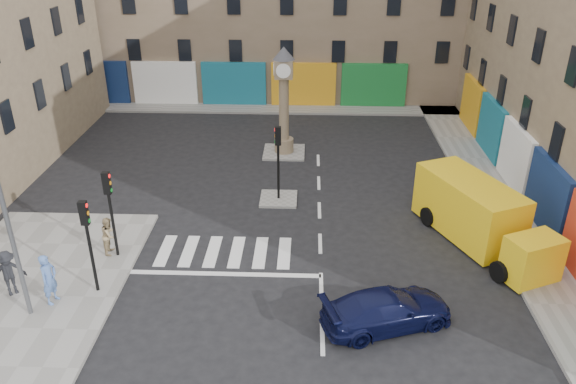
# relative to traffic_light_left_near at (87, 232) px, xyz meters

# --- Properties ---
(ground) EXTENTS (120.00, 120.00, 0.00)m
(ground) POSITION_rel_traffic_light_left_near_xyz_m (8.30, -0.20, -2.62)
(ground) COLOR black
(ground) RESTS_ON ground
(sidewalk_right) EXTENTS (2.60, 30.00, 0.15)m
(sidewalk_right) POSITION_rel_traffic_light_left_near_xyz_m (17.00, 9.80, -2.55)
(sidewalk_right) COLOR gray
(sidewalk_right) RESTS_ON ground
(sidewalk_far) EXTENTS (32.00, 2.40, 0.15)m
(sidewalk_far) POSITION_rel_traffic_light_left_near_xyz_m (4.30, 22.00, -2.55)
(sidewalk_far) COLOR gray
(sidewalk_far) RESTS_ON ground
(island_near) EXTENTS (1.80, 1.80, 0.12)m
(island_near) POSITION_rel_traffic_light_left_near_xyz_m (6.30, 7.80, -2.56)
(island_near) COLOR gray
(island_near) RESTS_ON ground
(island_far) EXTENTS (2.40, 2.40, 0.12)m
(island_far) POSITION_rel_traffic_light_left_near_xyz_m (6.30, 13.80, -2.56)
(island_far) COLOR gray
(island_far) RESTS_ON ground
(traffic_light_left_near) EXTENTS (0.28, 0.22, 3.70)m
(traffic_light_left_near) POSITION_rel_traffic_light_left_near_xyz_m (0.00, 0.00, 0.00)
(traffic_light_left_near) COLOR black
(traffic_light_left_near) RESTS_ON sidewalk_left
(traffic_light_left_far) EXTENTS (0.28, 0.22, 3.70)m
(traffic_light_left_far) POSITION_rel_traffic_light_left_near_xyz_m (0.00, 2.40, 0.00)
(traffic_light_left_far) COLOR black
(traffic_light_left_far) RESTS_ON sidewalk_left
(traffic_light_island) EXTENTS (0.28, 0.22, 3.70)m
(traffic_light_island) POSITION_rel_traffic_light_left_near_xyz_m (6.30, 7.80, -0.03)
(traffic_light_island) COLOR black
(traffic_light_island) RESTS_ON island_near
(lamp_post) EXTENTS (0.50, 0.25, 8.30)m
(lamp_post) POSITION_rel_traffic_light_left_near_xyz_m (-1.90, -1.40, 2.17)
(lamp_post) COLOR #595B60
(lamp_post) RESTS_ON sidewalk_left
(clock_pillar) EXTENTS (1.20, 1.20, 6.10)m
(clock_pillar) POSITION_rel_traffic_light_left_near_xyz_m (6.30, 13.80, 0.93)
(clock_pillar) COLOR #89775A
(clock_pillar) RESTS_ON island_far
(navy_sedan) EXTENTS (4.90, 3.25, 1.32)m
(navy_sedan) POSITION_rel_traffic_light_left_near_xyz_m (10.48, -1.39, -1.96)
(navy_sedan) COLOR black
(navy_sedan) RESTS_ON ground
(yellow_van) EXTENTS (4.78, 7.27, 2.56)m
(yellow_van) POSITION_rel_traffic_light_left_near_xyz_m (14.95, 4.24, -1.35)
(yellow_van) COLOR yellow
(yellow_van) RESTS_ON ground
(pedestrian_blue) EXTENTS (0.60, 0.79, 1.94)m
(pedestrian_blue) POSITION_rel_traffic_light_left_near_xyz_m (-1.35, -0.74, -1.50)
(pedestrian_blue) COLOR #5378BE
(pedestrian_blue) RESTS_ON sidewalk_left
(pedestrian_tan) EXTENTS (0.64, 0.80, 1.60)m
(pedestrian_tan) POSITION_rel_traffic_light_left_near_xyz_m (-0.31, 2.58, -1.67)
(pedestrian_tan) COLOR tan
(pedestrian_tan) RESTS_ON sidewalk_left
(pedestrian_dark) EXTENTS (1.31, 1.26, 1.79)m
(pedestrian_dark) POSITION_rel_traffic_light_left_near_xyz_m (-3.03, -0.33, -1.58)
(pedestrian_dark) COLOR black
(pedestrian_dark) RESTS_ON sidewalk_left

